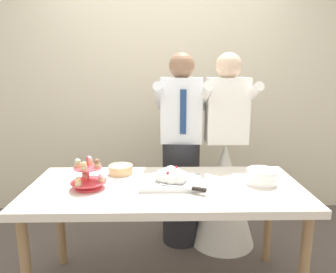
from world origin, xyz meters
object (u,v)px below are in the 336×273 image
(round_cake, at_px, (121,171))
(main_cake_tray, at_px, (172,178))
(person_bride, at_px, (224,180))
(dessert_table, at_px, (166,196))
(person_groom, at_px, (181,161))
(cupcake_stand, at_px, (88,176))
(plate_stack, at_px, (262,177))

(round_cake, bearing_deg, main_cake_tray, -27.48)
(round_cake, height_order, person_bride, person_bride)
(person_bride, bearing_deg, dessert_table, -129.89)
(round_cake, relative_size, person_groom, 0.14)
(main_cake_tray, xyz_separation_m, person_groom, (0.10, 0.62, -0.07))
(dessert_table, relative_size, round_cake, 7.50)
(cupcake_stand, relative_size, main_cake_tray, 0.54)
(dessert_table, bearing_deg, person_groom, 77.61)
(round_cake, distance_m, person_bride, 0.96)
(dessert_table, height_order, person_bride, person_bride)
(dessert_table, xyz_separation_m, round_cake, (-0.32, 0.22, 0.11))
(plate_stack, xyz_separation_m, round_cake, (-0.97, 0.19, -0.02))
(main_cake_tray, bearing_deg, person_bride, 51.12)
(cupcake_stand, bearing_deg, plate_stack, 3.11)
(cupcake_stand, bearing_deg, person_bride, 32.85)
(cupcake_stand, bearing_deg, round_cake, 54.99)
(dessert_table, height_order, main_cake_tray, main_cake_tray)
(cupcake_stand, height_order, main_cake_tray, cupcake_stand)
(plate_stack, distance_m, person_bride, 0.65)
(dessert_table, distance_m, main_cake_tray, 0.13)
(main_cake_tray, relative_size, plate_stack, 2.02)
(plate_stack, distance_m, round_cake, 0.99)
(cupcake_stand, distance_m, person_bride, 1.24)
(plate_stack, relative_size, round_cake, 0.87)
(plate_stack, bearing_deg, dessert_table, -177.75)
(person_bride, bearing_deg, plate_stack, -77.81)
(plate_stack, height_order, round_cake, plate_stack)
(round_cake, xyz_separation_m, person_bride, (0.84, 0.40, -0.23))
(dessert_table, relative_size, person_bride, 1.08)
(dessert_table, height_order, round_cake, round_cake)
(person_bride, bearing_deg, round_cake, -154.30)
(main_cake_tray, distance_m, plate_stack, 0.61)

